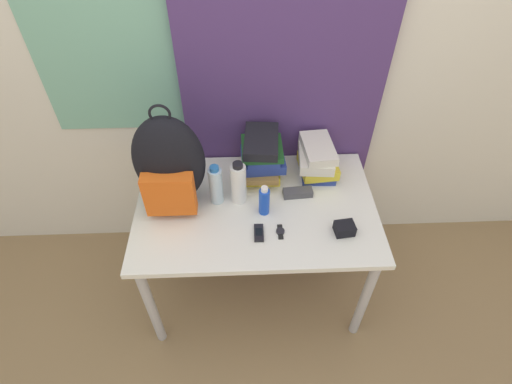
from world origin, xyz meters
name	(u,v)px	position (x,y,z in m)	size (l,w,h in m)	color
ground_plane	(259,342)	(0.00, 0.00, 0.00)	(12.00, 12.00, 0.00)	#8C704C
wall_back	(251,62)	(0.00, 0.85, 1.25)	(6.00, 0.06, 2.50)	silver
curtain_blue	(284,67)	(0.15, 0.80, 1.25)	(1.02, 0.04, 2.50)	#4C336B
desk	(256,217)	(0.00, 0.38, 0.63)	(1.20, 0.77, 0.72)	silver
backpack	(169,164)	(-0.40, 0.45, 0.96)	(0.34, 0.26, 0.56)	black
book_stack_left	(262,156)	(0.04, 0.62, 0.84)	(0.23, 0.29, 0.25)	yellow
book_stack_center	(317,159)	(0.33, 0.62, 0.81)	(0.22, 0.27, 0.19)	navy
water_bottle	(216,185)	(-0.20, 0.43, 0.82)	(0.07, 0.07, 0.23)	silver
sports_bottle	(239,183)	(-0.08, 0.43, 0.83)	(0.08, 0.08, 0.24)	white
sunscreen_bottle	(264,201)	(0.04, 0.34, 0.80)	(0.05, 0.05, 0.17)	blue
cell_phone	(259,233)	(0.01, 0.20, 0.73)	(0.05, 0.10, 0.02)	black
sunglasses_case	(298,193)	(0.22, 0.45, 0.74)	(0.15, 0.07, 0.04)	#47474C
camera_pouch	(345,228)	(0.41, 0.20, 0.74)	(0.10, 0.08, 0.05)	black
wristwatch	(280,231)	(0.11, 0.21, 0.72)	(0.04, 0.09, 0.01)	black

